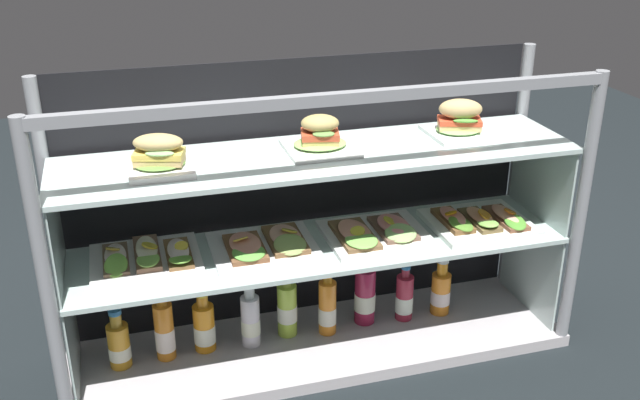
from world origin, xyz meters
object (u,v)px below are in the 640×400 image
Objects in this scene: open_sandwich_tray_near_left_corner at (147,258)px; juice_bottle_front_second at (119,345)px; plated_roll_sandwich_far_left at (159,157)px; juice_bottle_back_right at (365,295)px; plated_roll_sandwich_mid_left at (320,138)px; open_sandwich_tray_far_right at (375,233)px; juice_bottle_near_post at (441,292)px; juice_bottle_front_left_end at (250,320)px; juice_bottle_back_center at (404,298)px; open_sandwich_tray_far_left at (479,221)px; open_sandwich_tray_center at (265,245)px; juice_bottle_front_middle at (287,308)px; juice_bottle_front_right_end at (164,331)px; plated_roll_sandwich_near_right_corner at (460,121)px; juice_bottle_front_fourth at (204,327)px; juice_bottle_back_left at (327,307)px.

juice_bottle_front_second is at bearing 174.09° from open_sandwich_tray_near_left_corner.
plated_roll_sandwich_far_left is 0.86m from juice_bottle_back_right.
plated_roll_sandwich_mid_left reaches higher than open_sandwich_tray_far_right.
juice_bottle_near_post is at bearing 11.57° from open_sandwich_tray_far_right.
juice_bottle_front_left_end is 0.53m from juice_bottle_back_center.
open_sandwich_tray_far_left is at bearing -2.74° from open_sandwich_tray_near_left_corner.
juice_bottle_front_second is 0.93m from juice_bottle_back_center.
open_sandwich_tray_center is 1.00× the size of open_sandwich_tray_far_right.
open_sandwich_tray_near_left_corner is at bearing -5.91° from juice_bottle_front_second.
juice_bottle_front_right_end is at bearing -177.12° from juice_bottle_front_middle.
plated_roll_sandwich_near_right_corner is at bearing 0.01° from juice_bottle_front_left_end.
plated_roll_sandwich_far_left reaches higher than juice_bottle_back_center.
plated_roll_sandwich_far_left is at bearing -172.81° from juice_bottle_back_right.
open_sandwich_tray_far_left reaches higher than open_sandwich_tray_center.
plated_roll_sandwich_mid_left is at bearing 4.64° from open_sandwich_tray_center.
plated_roll_sandwich_mid_left is 0.63m from juice_bottle_front_left_end.
open_sandwich_tray_far_left is at bearing -4.88° from juice_bottle_front_fourth.
juice_bottle_back_right reaches higher than juice_bottle_front_middle.
plated_roll_sandwich_near_right_corner is at bearing 2.17° from plated_roll_sandwich_mid_left.
plated_roll_sandwich_mid_left reaches higher than plated_roll_sandwich_far_left.
open_sandwich_tray_near_left_corner reaches higher than juice_bottle_back_left.
open_sandwich_tray_center is 1.29× the size of juice_bottle_front_right_end.
open_sandwich_tray_near_left_corner is at bearing 143.15° from plated_roll_sandwich_far_left.
juice_bottle_front_middle is 0.27m from juice_bottle_back_right.
plated_roll_sandwich_near_right_corner is 0.93× the size of juice_bottle_back_center.
juice_bottle_front_right_end is at bearing 179.18° from juice_bottle_front_left_end.
juice_bottle_front_second is at bearing 161.50° from plated_roll_sandwich_far_left.
juice_bottle_front_right_end is 0.95× the size of juice_bottle_back_right.
juice_bottle_front_right_end is (-0.66, 0.05, -0.27)m from open_sandwich_tray_far_right.
juice_bottle_front_second is (-0.80, 0.05, -0.29)m from open_sandwich_tray_far_right.
juice_bottle_back_right is at bearing 8.93° from open_sandwich_tray_center.
open_sandwich_tray_far_right is (0.35, -0.02, 0.00)m from open_sandwich_tray_center.
juice_bottle_front_fourth is 0.40m from juice_bottle_back_left.
juice_bottle_back_left is (0.66, -0.00, 0.02)m from juice_bottle_front_second.
juice_bottle_back_right is at bearing 1.65° from juice_bottle_front_second.
plated_roll_sandwich_mid_left reaches higher than juice_bottle_back_right.
juice_bottle_front_fourth and juice_bottle_near_post have the same top height.
open_sandwich_tray_center is at bearing -144.56° from juice_bottle_front_middle.
open_sandwich_tray_near_left_corner reaches higher than juice_bottle_near_post.
open_sandwich_tray_far_left is at bearing -16.75° from juice_bottle_back_center.
plated_roll_sandwich_far_left reaches higher than open_sandwich_tray_far_right.
plated_roll_sandwich_near_right_corner is at bearing -2.44° from juice_bottle_front_middle.
open_sandwich_tray_near_left_corner is at bearing -178.91° from juice_bottle_back_center.
open_sandwich_tray_center is (-0.63, -0.03, -0.32)m from plated_roll_sandwich_near_right_corner.
juice_bottle_front_second is 0.98× the size of juice_bottle_back_center.
juice_bottle_back_right is (-0.28, 0.02, -0.58)m from plated_roll_sandwich_near_right_corner.
juice_bottle_front_left_end is (-0.68, -0.00, -0.59)m from plated_roll_sandwich_near_right_corner.
juice_bottle_back_left is at bearing 161.69° from open_sandwich_tray_far_right.
open_sandwich_tray_near_left_corner is 0.61m from juice_bottle_back_left.
open_sandwich_tray_center is 0.28m from juice_bottle_front_middle.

